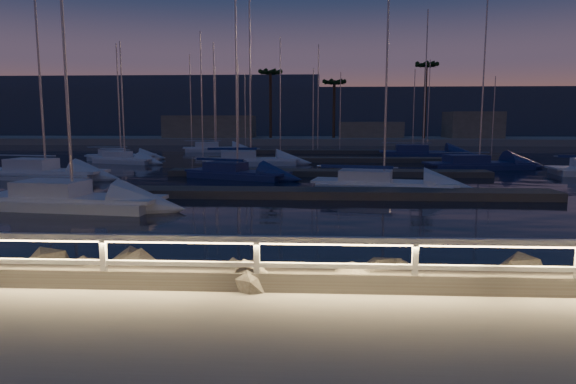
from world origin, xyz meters
The scene contains 20 objects.
ground centered at (0.00, 0.00, 0.00)m, with size 400.00×400.00×0.00m, color gray.
harbor_water centered at (0.00, 31.22, -0.97)m, with size 400.00×440.00×0.60m.
guard_rail centered at (-0.07, 0.00, 0.77)m, with size 44.11×0.12×1.06m.
riprap centered at (0.02, 1.55, -0.23)m, with size 35.28×2.73×1.28m.
floating_docks centered at (0.00, 32.50, -0.40)m, with size 22.00×36.00×0.40m.
far_shore centered at (-0.12, 74.05, 0.29)m, with size 160.00×14.00×5.20m.
palm_left centered at (-8.00, 72.00, 10.14)m, with size 3.00×3.00×11.20m.
palm_center centered at (2.00, 73.00, 8.78)m, with size 3.00×3.00×9.70m.
palm_right centered at (16.00, 72.00, 11.03)m, with size 3.00×3.00×12.20m.
distant_hills centered at (-22.13, 133.69, 4.74)m, with size 230.00×37.50×18.00m.
sailboat_a centered at (-18.69, 22.97, -0.12)m, with size 8.29×3.51×13.77m.
sailboat_b centered at (-11.63, 12.03, -0.15)m, with size 8.13×3.33×13.47m.
sailboat_c centered at (2.65, 18.59, -0.18)m, with size 8.03×3.83×13.14m.
sailboat_e centered at (-17.94, 35.15, -0.20)m, with size 6.42×3.76×10.63m.
sailboat_g centered at (-6.21, 24.11, -0.20)m, with size 7.37×4.64×12.18m.
sailboat_i centered at (-19.82, 39.04, -0.19)m, with size 6.68×3.17×11.04m.
sailboat_j centered at (-6.60, 33.84, -0.15)m, with size 8.32×3.60×13.74m.
sailboat_k centered at (10.08, 44.77, -0.15)m, with size 9.02×3.29×15.01m.
sailboat_l centered at (11.73, 31.38, -0.18)m, with size 8.85×4.08×14.46m.
sailboat_n centered at (-13.20, 51.94, -0.17)m, with size 7.85×3.55×12.94m.
Camera 1 is at (-0.89, -9.50, 3.26)m, focal length 32.00 mm.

